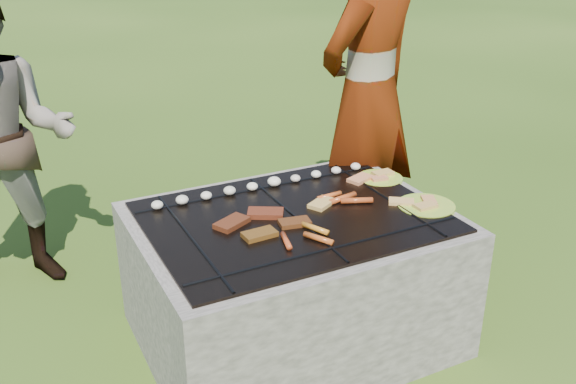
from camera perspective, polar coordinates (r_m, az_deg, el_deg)
name	(u,v)px	position (r m, az deg, el deg)	size (l,w,h in m)	color
lawn	(293,336)	(3.01, 0.44, -12.64)	(60.00, 60.00, 0.00)	#264411
fire_pit	(293,283)	(2.85, 0.46, -8.07)	(1.30, 1.00, 0.62)	#AAA197
mushrooms	(258,185)	(2.94, -2.68, 0.61)	(1.05, 0.06, 0.04)	beige
pork_slabs	(260,222)	(2.61, -2.46, -2.69)	(0.38, 0.27, 0.02)	maroon
sausages	(330,214)	(2.68, 3.72, -1.94)	(0.53, 0.41, 0.03)	#F75128
bread_on_grate	(356,194)	(2.89, 6.05, -0.14)	(0.46, 0.41, 0.02)	tan
plate_far	(380,178)	(3.10, 8.20, 1.25)	(0.28, 0.28, 0.03)	yellow
plate_near	(426,206)	(2.85, 12.18, -1.22)	(0.32, 0.32, 0.03)	yellow
cook	(369,95)	(3.35, 7.21, 8.51)	(0.67, 0.44, 1.83)	#A49B88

